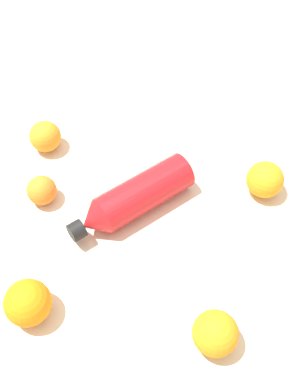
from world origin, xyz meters
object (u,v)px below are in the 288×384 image
at_px(orange_1, 215,333).
at_px(water_bottle, 134,198).
at_px(orange_0, 42,190).
at_px(orange_2, 265,180).
at_px(orange_3, 45,136).
at_px(orange_4, 28,303).

bearing_deg(orange_1, water_bottle, 32.85).
distance_m(water_bottle, orange_0, 0.19).
distance_m(orange_0, orange_2, 0.46).
bearing_deg(orange_1, orange_0, 53.89).
relative_size(orange_0, orange_3, 0.87).
distance_m(orange_1, orange_3, 0.56).
height_order(orange_0, orange_2, orange_2).
xyz_separation_m(orange_1, orange_3, (0.41, 0.38, -0.00)).
bearing_deg(water_bottle, orange_2, 154.36).
xyz_separation_m(water_bottle, orange_4, (-0.24, 0.16, 0.00)).
bearing_deg(water_bottle, orange_4, 15.83).
distance_m(water_bottle, orange_4, 0.29).
height_order(water_bottle, orange_0, water_bottle).
distance_m(orange_1, orange_4, 0.32).
distance_m(water_bottle, orange_1, 0.31).
height_order(orange_1, orange_4, orange_4).
xyz_separation_m(orange_1, orange_2, (0.33, -0.10, -0.00)).
xyz_separation_m(orange_1, orange_4, (0.02, 0.32, 0.00)).
bearing_deg(orange_0, orange_3, 10.19).
xyz_separation_m(orange_0, orange_3, (0.14, 0.03, 0.00)).
relative_size(orange_0, orange_4, 0.75).
distance_m(orange_0, orange_1, 0.44).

